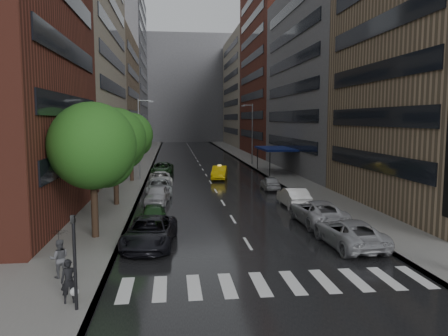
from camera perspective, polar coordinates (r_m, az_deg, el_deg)
The scene contains 20 objects.
ground at distance 21.05m, azimuth 5.02°, elevation -12.84°, with size 220.00×220.00×0.00m, color gray.
road at distance 69.91m, azimuth -3.36°, elevation 0.74°, with size 14.00×140.00×0.01m, color black.
sidewalk_left at distance 69.95m, azimuth -10.74°, elevation 0.70°, with size 4.00×140.00×0.15m, color gray.
sidewalk_right at distance 71.00m, azimuth 3.91°, elevation 0.88°, with size 4.00×140.00×0.15m, color gray.
crosswalk at distance 19.26m, azimuth 6.88°, elevation -14.70°, with size 13.15×2.80×0.01m.
buildings_left at distance 79.50m, azimuth -14.97°, elevation 12.76°, with size 8.00×108.00×38.00m.
buildings_right at distance 78.92m, azimuth 7.45°, elevation 12.27°, with size 8.05×109.10×36.00m.
building_far at distance 137.80m, azimuth -5.13°, elevation 10.19°, with size 40.00×14.00×32.00m, color slate.
tree_near at distance 25.78m, azimuth -16.79°, elevation 2.76°, with size 4.96×4.96×7.91m.
tree_mid at distance 35.40m, azimuth -14.07°, elevation 3.69°, with size 4.92×4.92×7.84m.
tree_far at distance 48.93m, azimuth -12.06°, elevation 4.28°, with size 4.79×4.79×7.63m.
taxi at distance 50.36m, azimuth -0.60°, elevation -0.61°, with size 1.61×4.63×1.53m, color #E4B90C.
parked_cars_left at distance 39.28m, azimuth -8.57°, elevation -2.72°, with size 3.14×36.66×1.56m.
parked_cars_right at distance 30.77m, azimuth 11.44°, elevation -5.27°, with size 2.78×24.20×1.59m.
ped_bag_walker at distance 17.61m, azimuth -19.54°, elevation -13.86°, with size 0.70×0.53×1.64m.
ped_black_umbrella at distance 20.26m, azimuth -20.76°, elevation -9.91°, with size 0.96×0.98×2.09m.
traffic_light at distance 16.54m, azimuth -18.95°, elevation -10.47°, with size 0.18×0.15×3.45m.
street_lamp_left at distance 49.62m, azimuth -10.96°, elevation 3.95°, with size 1.74×0.22×9.00m.
street_lamp_right at distance 65.55m, azimuth 3.65°, elevation 4.63°, with size 1.74×0.22×9.00m.
awning at distance 56.12m, azimuth 6.75°, elevation 2.51°, with size 4.00×8.00×3.12m.
Camera 1 is at (-4.12, -19.44, 6.94)m, focal length 35.00 mm.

